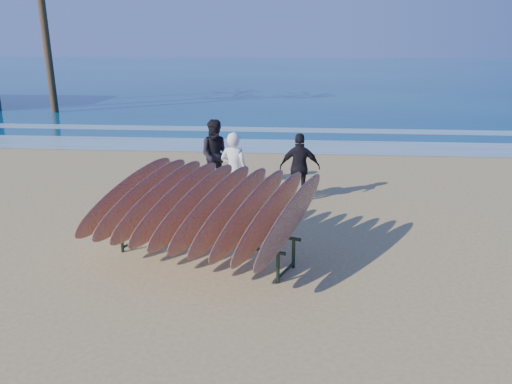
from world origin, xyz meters
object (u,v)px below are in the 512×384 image
(surfboard_rack, at_px, (204,206))
(person_white, at_px, (234,171))
(person_dark_b, at_px, (300,167))
(person_dark_a, at_px, (216,155))

(surfboard_rack, height_order, person_white, person_white)
(person_dark_b, bearing_deg, surfboard_rack, 66.23)
(surfboard_rack, bearing_deg, person_dark_b, 86.90)
(person_white, xyz_separation_m, person_dark_a, (-0.63, 1.54, 0.02))
(surfboard_rack, distance_m, person_dark_a, 4.49)
(person_white, distance_m, person_dark_b, 1.59)
(person_dark_a, height_order, person_dark_b, person_dark_a)
(person_white, bearing_deg, surfboard_rack, 104.59)
(surfboard_rack, height_order, person_dark_b, surfboard_rack)
(person_white, xyz_separation_m, person_dark_b, (1.42, 0.72, -0.06))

